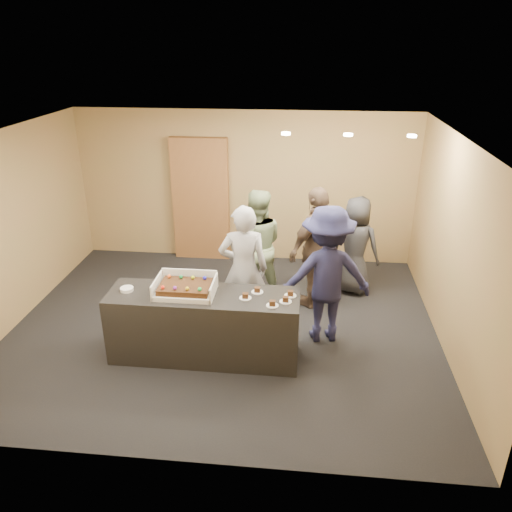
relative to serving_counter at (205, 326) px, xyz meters
name	(u,v)px	position (x,y,z in m)	size (l,w,h in m)	color
room	(222,240)	(0.12, 0.72, 0.90)	(6.04, 6.00, 2.70)	black
serving_counter	(205,326)	(0.00, 0.00, 0.00)	(2.40, 0.70, 0.90)	black
storage_cabinet	(201,200)	(-0.67, 3.13, 0.67)	(1.02, 0.15, 2.24)	brown
cake_box	(186,289)	(-0.22, 0.03, 0.50)	(0.74, 0.51, 0.22)	white
sheet_cake	(185,287)	(-0.22, 0.00, 0.55)	(0.63, 0.43, 0.12)	#321D0B
plate_stack	(127,289)	(-0.97, 0.00, 0.47)	(0.17, 0.17, 0.04)	white
slice_a	(245,297)	(0.53, -0.04, 0.47)	(0.15, 0.15, 0.07)	white
slice_b	(257,291)	(0.66, 0.13, 0.47)	(0.15, 0.15, 0.07)	white
slice_c	(272,304)	(0.88, -0.19, 0.47)	(0.15, 0.15, 0.07)	white
slice_d	(290,294)	(1.08, 0.08, 0.47)	(0.15, 0.15, 0.07)	white
slice_e	(286,300)	(1.03, -0.08, 0.47)	(0.15, 0.15, 0.07)	white
person_server_grey	(244,270)	(0.42, 0.72, 0.47)	(0.67, 0.44, 1.84)	#AAAAAF
person_sage_man	(256,246)	(0.49, 1.64, 0.44)	(0.86, 0.67, 1.78)	gray
person_navy_man	(326,275)	(1.53, 0.61, 0.50)	(1.22, 0.70, 1.90)	#1F2047
person_brown_extra	(317,248)	(1.42, 1.55, 0.49)	(1.10, 0.46, 1.87)	brown
person_dark_suit	(355,246)	(2.03, 2.04, 0.35)	(0.78, 0.51, 1.59)	#2A2B2F
ceiling_spotlights	(348,135)	(1.72, 1.22, 2.22)	(1.72, 0.12, 0.03)	#FFEAC6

